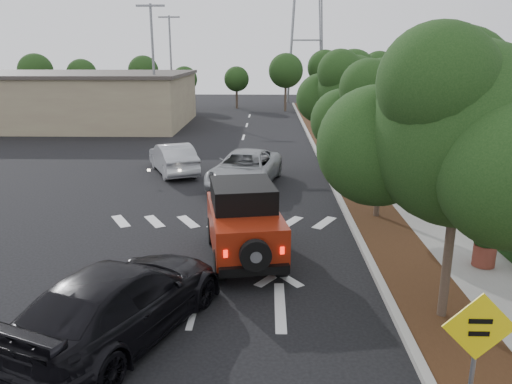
{
  "coord_description": "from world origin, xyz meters",
  "views": [
    {
      "loc": [
        1.68,
        -10.59,
        5.8
      ],
      "look_at": [
        1.36,
        3.0,
        1.96
      ],
      "focal_mm": 35.0,
      "sensor_mm": 36.0,
      "label": 1
    }
  ],
  "objects_px": {
    "red_jeep": "(243,220)",
    "black_suv_oncoming": "(121,301)",
    "speed_hump_sign": "(477,344)",
    "silver_suv_ahead": "(245,169)"
  },
  "relations": [
    {
      "from": "silver_suv_ahead",
      "to": "black_suv_oncoming",
      "type": "relative_size",
      "value": 1.0
    },
    {
      "from": "red_jeep",
      "to": "speed_hump_sign",
      "type": "height_order",
      "value": "speed_hump_sign"
    },
    {
      "from": "silver_suv_ahead",
      "to": "red_jeep",
      "type": "bearing_deg",
      "value": -76.5
    },
    {
      "from": "speed_hump_sign",
      "to": "black_suv_oncoming",
      "type": "bearing_deg",
      "value": 156.46
    },
    {
      "from": "red_jeep",
      "to": "black_suv_oncoming",
      "type": "relative_size",
      "value": 0.8
    },
    {
      "from": "speed_hump_sign",
      "to": "silver_suv_ahead",
      "type": "bearing_deg",
      "value": 105.7
    },
    {
      "from": "red_jeep",
      "to": "speed_hump_sign",
      "type": "distance_m",
      "value": 8.03
    },
    {
      "from": "black_suv_oncoming",
      "to": "speed_hump_sign",
      "type": "bearing_deg",
      "value": 178.88
    },
    {
      "from": "red_jeep",
      "to": "black_suv_oncoming",
      "type": "xyz_separation_m",
      "value": [
        -2.33,
        -4.33,
        -0.3
      ]
    },
    {
      "from": "silver_suv_ahead",
      "to": "black_suv_oncoming",
      "type": "distance_m",
      "value": 12.45
    }
  ]
}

